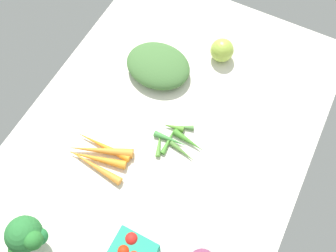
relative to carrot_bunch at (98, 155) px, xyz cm
name	(u,v)px	position (x,y,z in cm)	size (l,w,h in cm)	color
tablecloth	(168,131)	(-15.63, 12.67, -2.17)	(104.00, 76.00, 2.00)	silver
carrot_bunch	(98,155)	(0.00, 0.00, 0.00)	(10.48, 17.95, 2.62)	orange
leafy_greens_clump	(158,66)	(-31.49, 1.24, 1.71)	(19.33, 15.80, 5.76)	#426F37
broccoli_head	(26,236)	(25.64, -1.41, 6.62)	(9.28, 9.57, 12.16)	#95BD7E
okra_pile	(177,139)	(-13.74, 16.35, -0.34)	(12.84, 14.18, 1.96)	#548B42
heirloom_tomato_green	(222,50)	(-44.68, 15.77, 2.34)	(7.01, 7.01, 7.01)	#9DBB43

